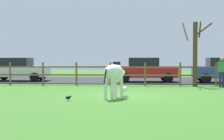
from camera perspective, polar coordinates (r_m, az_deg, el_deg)
The scene contains 9 objects.
ground_plane at distance 13.29m, azimuth 2.46°, elevation -4.58°, with size 60.00×60.00×0.00m, color #3D7528.
parking_asphalt at distance 22.55m, azimuth 3.34°, elevation -1.84°, with size 28.00×7.40×0.05m, color #2D2D33.
paddock_fence at distance 18.22m, azimuth 2.83°, elevation -0.44°, with size 21.97×0.11×1.33m.
bare_tree at distance 18.10m, azimuth 14.71°, elevation 3.23°, with size 1.57×1.56×3.59m.
zebra at distance 12.24m, azimuth 0.50°, elevation -0.79°, with size 1.03×1.82×1.41m.
crow_on_grass at distance 11.58m, azimuth -7.86°, elevation -4.93°, with size 0.21×0.10×0.20m.
parked_car_white at distance 22.35m, azimuth -16.54°, elevation 0.15°, with size 4.04×1.96×1.56m.
parked_car_red at distance 20.67m, azimuth 5.93°, elevation 0.08°, with size 4.08×2.05×1.56m.
visitor_near_fence at distance 18.03m, azimuth 19.15°, elevation -0.08°, with size 0.37×0.24×1.64m.
Camera 1 is at (0.49, -13.19, 1.51)m, focal length 50.88 mm.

